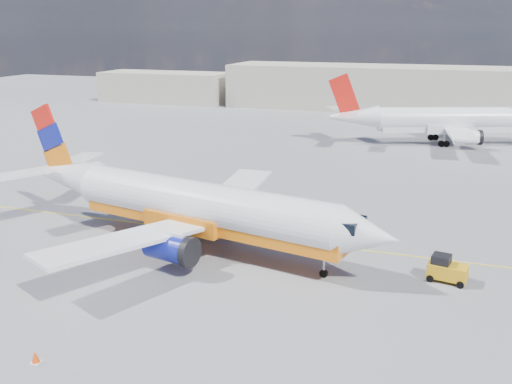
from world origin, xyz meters
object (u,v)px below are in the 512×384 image
(main_jet, at_px, (191,205))
(traffic_cone, at_px, (35,357))
(second_jet, at_px, (447,121))
(gse_tug, at_px, (447,269))

(main_jet, xyz_separation_m, traffic_cone, (-0.80, -15.69, -2.82))
(second_jet, relative_size, gse_tug, 12.15)
(main_jet, relative_size, second_jet, 1.01)
(main_jet, distance_m, second_jet, 47.58)
(second_jet, relative_size, traffic_cone, 50.65)
(main_jet, relative_size, gse_tug, 12.31)
(gse_tug, distance_m, traffic_cone, 23.76)
(main_jet, height_order, second_jet, main_jet)
(second_jet, distance_m, gse_tug, 44.96)
(main_jet, xyz_separation_m, gse_tug, (17.23, -0.22, -2.33))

